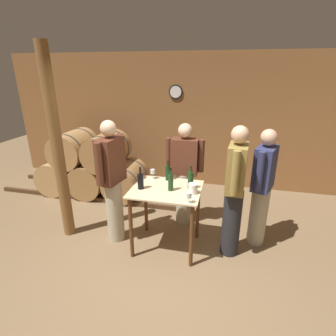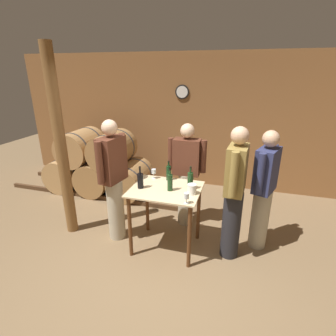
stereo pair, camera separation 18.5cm
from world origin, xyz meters
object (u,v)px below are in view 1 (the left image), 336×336
(ice_bucket, at_px, (193,189))
(person_visitor_near_door, at_px, (184,173))
(wine_bottle_far_left, at_px, (141,181))
(wine_glass_near_center, at_px, (189,196))
(wine_bottle_right, at_px, (191,180))
(wine_glass_near_left, at_px, (153,172))
(person_visitor_bearded, at_px, (112,180))
(person_host, at_px, (262,187))
(wooden_post, at_px, (57,148))
(wine_bottle_center, at_px, (171,182))
(person_visitor_with_scarf, at_px, (235,191))
(wine_bottle_left, at_px, (168,172))

(ice_bucket, relative_size, person_visitor_near_door, 0.08)
(wine_bottle_far_left, bearing_deg, wine_glass_near_center, -20.21)
(wine_bottle_right, distance_m, wine_glass_near_center, 0.40)
(wine_bottle_right, height_order, wine_glass_near_left, wine_bottle_right)
(wine_glass_near_center, height_order, person_visitor_bearded, person_visitor_bearded)
(wine_bottle_right, bearing_deg, person_visitor_bearded, -177.10)
(wine_bottle_right, xyz_separation_m, person_host, (0.93, 0.32, -0.14))
(wooden_post, distance_m, person_host, 2.83)
(person_visitor_bearded, bearing_deg, wine_glass_near_left, 27.39)
(wine_glass_near_center, relative_size, person_visitor_bearded, 0.07)
(person_visitor_bearded, bearing_deg, wooden_post, -177.02)
(wine_glass_near_left, bearing_deg, person_visitor_bearded, -152.61)
(wine_glass_near_center, distance_m, person_host, 1.14)
(person_host, bearing_deg, wine_bottle_right, -161.16)
(ice_bucket, distance_m, person_visitor_bearded, 1.12)
(wine_bottle_center, bearing_deg, person_visitor_with_scarf, 8.00)
(wooden_post, distance_m, wine_glass_near_center, 1.93)
(person_host, bearing_deg, person_visitor_bearded, -169.50)
(ice_bucket, bearing_deg, wine_bottle_far_left, -178.64)
(wooden_post, bearing_deg, person_visitor_with_scarf, 2.23)
(wine_bottle_far_left, distance_m, person_visitor_bearded, 0.46)
(wine_glass_near_left, xyz_separation_m, person_visitor_near_door, (0.38, 0.41, -0.14))
(wooden_post, xyz_separation_m, person_visitor_with_scarf, (2.39, 0.09, -0.42))
(wine_bottle_far_left, bearing_deg, ice_bucket, 1.36)
(wine_glass_near_center, distance_m, person_visitor_bearded, 1.17)
(person_visitor_with_scarf, distance_m, person_visitor_bearded, 1.63)
(wine_bottle_far_left, xyz_separation_m, wine_bottle_left, (0.28, 0.36, 0.00))
(wine_bottle_far_left, height_order, ice_bucket, wine_bottle_far_left)
(wine_bottle_far_left, bearing_deg, person_visitor_near_door, 60.15)
(wine_glass_near_left, bearing_deg, wine_bottle_center, -43.81)
(wine_bottle_right, relative_size, person_visitor_near_door, 0.19)
(wine_glass_near_center, xyz_separation_m, person_host, (0.89, 0.71, -0.11))
(wine_bottle_left, relative_size, wine_bottle_center, 0.95)
(wine_bottle_far_left, xyz_separation_m, person_visitor_near_door, (0.44, 0.77, -0.15))
(wine_bottle_right, xyz_separation_m, ice_bucket, (0.05, -0.13, -0.06))
(person_visitor_bearded, bearing_deg, person_visitor_near_door, 37.27)
(wine_glass_near_left, height_order, person_host, person_host)
(wine_bottle_left, bearing_deg, person_visitor_near_door, 67.90)
(person_visitor_with_scarf, relative_size, person_visitor_bearded, 1.00)
(wine_bottle_left, bearing_deg, wine_bottle_center, -70.68)
(wine_bottle_center, xyz_separation_m, wine_glass_near_left, (-0.33, 0.32, -0.02))
(wine_glass_near_center, xyz_separation_m, ice_bucket, (0.01, 0.26, -0.03))
(wine_bottle_right, height_order, person_host, person_host)
(ice_bucket, height_order, person_visitor_near_door, person_visitor_near_door)
(wine_bottle_far_left, xyz_separation_m, wine_glass_near_left, (0.06, 0.36, -0.01))
(wine_bottle_center, xyz_separation_m, wine_bottle_right, (0.24, 0.11, 0.00))
(wine_bottle_center, height_order, person_host, person_host)
(wine_glass_near_center, bearing_deg, wooden_post, 170.81)
(wooden_post, height_order, person_host, wooden_post)
(wooden_post, distance_m, person_visitor_bearded, 0.87)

